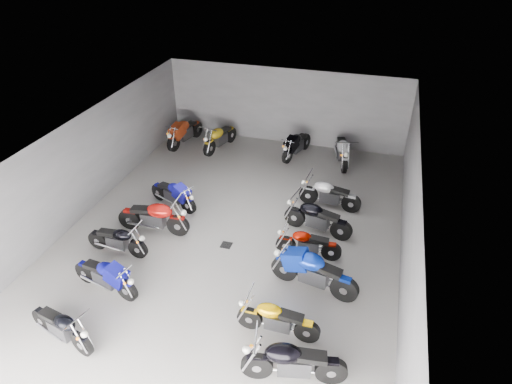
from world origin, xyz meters
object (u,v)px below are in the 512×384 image
at_px(motorcycle_right_c, 313,272).
at_px(motorcycle_back_d, 296,145).
at_px(motorcycle_right_b, 277,319).
at_px(motorcycle_right_f, 329,194).
at_px(motorcycle_right_a, 293,362).
at_px(motorcycle_back_e, 342,150).
at_px(motorcycle_left_a, 61,327).
at_px(motorcycle_left_b, 106,276).
at_px(motorcycle_left_c, 118,240).
at_px(motorcycle_right_d, 308,243).
at_px(motorcycle_left_d, 154,217).
at_px(motorcycle_right_e, 317,218).
at_px(motorcycle_left_e, 174,194).
at_px(drain_grate, 226,245).
at_px(motorcycle_back_b, 220,137).
at_px(motorcycle_back_a, 184,132).

distance_m(motorcycle_right_c, motorcycle_back_d, 7.66).
relative_size(motorcycle_right_b, motorcycle_right_f, 0.95).
xyz_separation_m(motorcycle_right_c, motorcycle_back_d, (-2.00, 7.39, -0.07)).
bearing_deg(motorcycle_back_d, motorcycle_right_c, 122.10).
bearing_deg(motorcycle_right_a, motorcycle_back_e, -10.50).
height_order(motorcycle_right_a, motorcycle_right_c, motorcycle_right_c).
bearing_deg(motorcycle_left_a, motorcycle_right_f, 161.21).
xyz_separation_m(motorcycle_left_a, motorcycle_left_b, (0.06, 1.75, 0.02)).
xyz_separation_m(motorcycle_left_c, motorcycle_right_b, (5.12, -1.62, 0.01)).
relative_size(motorcycle_right_a, motorcycle_right_b, 1.12).
bearing_deg(motorcycle_right_d, motorcycle_left_c, 102.02).
relative_size(motorcycle_left_d, motorcycle_right_e, 1.06).
bearing_deg(motorcycle_left_e, motorcycle_right_d, 95.34).
bearing_deg(motorcycle_left_d, drain_grate, 85.78).
bearing_deg(motorcycle_right_f, motorcycle_right_b, -178.16).
bearing_deg(motorcycle_right_c, motorcycle_left_e, 74.86).
relative_size(motorcycle_right_a, motorcycle_right_d, 1.17).
relative_size(motorcycle_left_a, motorcycle_back_b, 0.90).
relative_size(motorcycle_left_e, motorcycle_right_c, 0.80).
relative_size(motorcycle_back_a, motorcycle_back_d, 1.10).
height_order(motorcycle_left_d, motorcycle_back_a, motorcycle_back_a).
height_order(motorcycle_right_b, motorcycle_right_e, motorcycle_right_e).
relative_size(motorcycle_right_d, motorcycle_right_e, 0.87).
bearing_deg(motorcycle_right_e, motorcycle_right_f, 5.73).
distance_m(motorcycle_left_d, motorcycle_back_b, 6.01).
bearing_deg(motorcycle_left_c, motorcycle_right_e, 118.54).
bearing_deg(motorcycle_back_a, motorcycle_left_d, 118.29).
bearing_deg(motorcycle_left_b, motorcycle_back_e, 162.87).
height_order(motorcycle_right_c, motorcycle_right_e, motorcycle_right_c).
relative_size(motorcycle_right_b, motorcycle_back_d, 0.96).
bearing_deg(motorcycle_left_e, motorcycle_left_d, 22.56).
relative_size(motorcycle_left_a, motorcycle_right_a, 0.87).
bearing_deg(motorcycle_back_a, motorcycle_left_b, 113.61).
height_order(drain_grate, motorcycle_left_d, motorcycle_left_d).
distance_m(motorcycle_left_c, motorcycle_left_d, 1.34).
height_order(motorcycle_left_a, motorcycle_back_b, motorcycle_back_b).
bearing_deg(motorcycle_back_a, motorcycle_left_c, 111.71).
distance_m(motorcycle_left_a, motorcycle_right_b, 4.91).
relative_size(drain_grate, motorcycle_left_d, 0.14).
xyz_separation_m(motorcycle_right_a, motorcycle_back_d, (-2.09, 10.21, -0.03)).
bearing_deg(motorcycle_right_a, motorcycle_right_b, 17.15).
bearing_deg(motorcycle_left_b, motorcycle_right_b, 100.10).
relative_size(motorcycle_right_b, motorcycle_back_b, 0.92).
height_order(motorcycle_left_c, motorcycle_back_e, motorcycle_back_e).
height_order(motorcycle_left_d, motorcycle_back_b, motorcycle_left_d).
relative_size(motorcycle_right_c, motorcycle_back_b, 1.10).
bearing_deg(motorcycle_back_a, motorcycle_back_e, -166.06).
bearing_deg(motorcycle_right_d, motorcycle_back_a, 44.73).
distance_m(motorcycle_left_b, motorcycle_back_b, 8.71).
height_order(motorcycle_right_e, motorcycle_back_a, motorcycle_back_a).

